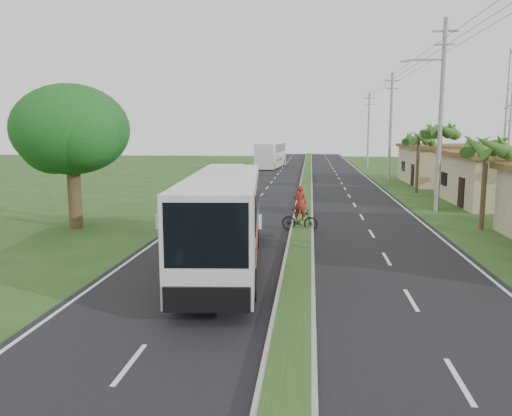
# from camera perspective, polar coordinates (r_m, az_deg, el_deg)

# --- Properties ---
(ground) EXTENTS (180.00, 180.00, 0.00)m
(ground) POSITION_cam_1_polar(r_m,az_deg,el_deg) (15.82, 4.57, -10.06)
(ground) COLOR #244419
(ground) RESTS_ON ground
(road_asphalt) EXTENTS (14.00, 160.00, 0.02)m
(road_asphalt) POSITION_cam_1_polar(r_m,az_deg,el_deg) (35.34, 5.54, 0.43)
(road_asphalt) COLOR black
(road_asphalt) RESTS_ON ground
(median_strip) EXTENTS (1.20, 160.00, 0.18)m
(median_strip) POSITION_cam_1_polar(r_m,az_deg,el_deg) (35.33, 5.54, 0.58)
(median_strip) COLOR gray
(median_strip) RESTS_ON ground
(lane_edge_left) EXTENTS (0.12, 160.00, 0.01)m
(lane_edge_left) POSITION_cam_1_polar(r_m,az_deg,el_deg) (36.05, -5.17, 0.58)
(lane_edge_left) COLOR silver
(lane_edge_left) RESTS_ON ground
(lane_edge_right) EXTENTS (0.12, 160.00, 0.01)m
(lane_edge_right) POSITION_cam_1_polar(r_m,az_deg,el_deg) (35.90, 16.29, 0.23)
(lane_edge_right) COLOR silver
(lane_edge_right) RESTS_ON ground
(shop_mid) EXTENTS (7.60, 10.60, 3.67)m
(shop_mid) POSITION_cam_1_polar(r_m,az_deg,el_deg) (39.53, 26.39, 3.13)
(shop_mid) COLOR tan
(shop_mid) RESTS_ON ground
(shop_far) EXTENTS (8.60, 11.60, 3.82)m
(shop_far) POSITION_cam_1_polar(r_m,az_deg,el_deg) (52.86, 21.22, 4.71)
(shop_far) COLOR tan
(shop_far) RESTS_ON ground
(palm_verge_b) EXTENTS (2.40, 2.40, 5.05)m
(palm_verge_b) POSITION_cam_1_polar(r_m,az_deg,el_deg) (28.45, 24.87, 6.46)
(palm_verge_b) COLOR #473321
(palm_verge_b) RESTS_ON ground
(palm_verge_c) EXTENTS (2.40, 2.40, 5.85)m
(palm_verge_c) POSITION_cam_1_polar(r_m,az_deg,el_deg) (35.00, 20.36, 8.25)
(palm_verge_c) COLOR #473321
(palm_verge_c) RESTS_ON ground
(palm_verge_d) EXTENTS (2.40, 2.40, 5.25)m
(palm_verge_d) POSITION_cam_1_polar(r_m,az_deg,el_deg) (43.89, 18.11, 7.60)
(palm_verge_d) COLOR #473321
(palm_verge_d) RESTS_ON ground
(shade_tree) EXTENTS (6.30, 6.00, 7.54)m
(shade_tree) POSITION_cam_1_polar(r_m,az_deg,el_deg) (27.94, -20.55, 8.06)
(shade_tree) COLOR #473321
(shade_tree) RESTS_ON ground
(utility_pole_b) EXTENTS (3.20, 0.28, 12.00)m
(utility_pole_b) POSITION_cam_1_polar(r_m,az_deg,el_deg) (33.97, 20.33, 10.17)
(utility_pole_b) COLOR gray
(utility_pole_b) RESTS_ON ground
(utility_pole_c) EXTENTS (1.60, 0.28, 11.00)m
(utility_pole_c) POSITION_cam_1_polar(r_m,az_deg,el_deg) (53.60, 15.13, 9.06)
(utility_pole_c) COLOR gray
(utility_pole_c) RESTS_ON ground
(utility_pole_d) EXTENTS (1.60, 0.28, 10.50)m
(utility_pole_d) POSITION_cam_1_polar(r_m,az_deg,el_deg) (73.43, 12.73, 8.78)
(utility_pole_d) COLOR gray
(utility_pole_d) RESTS_ON ground
(coach_bus_main) EXTENTS (3.50, 11.84, 3.77)m
(coach_bus_main) POSITION_cam_1_polar(r_m,az_deg,el_deg) (18.62, -3.64, -0.61)
(coach_bus_main) COLOR silver
(coach_bus_main) RESTS_ON ground
(coach_bus_far) EXTENTS (3.60, 12.09, 3.47)m
(coach_bus_far) POSITION_cam_1_polar(r_m,az_deg,el_deg) (71.19, 1.74, 6.21)
(coach_bus_far) COLOR silver
(coach_bus_far) RESTS_ON ground
(motorcyclist) EXTENTS (1.93, 0.75, 2.36)m
(motorcyclist) POSITION_cam_1_polar(r_m,az_deg,el_deg) (25.83, 5.03, -0.76)
(motorcyclist) COLOR black
(motorcyclist) RESTS_ON ground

